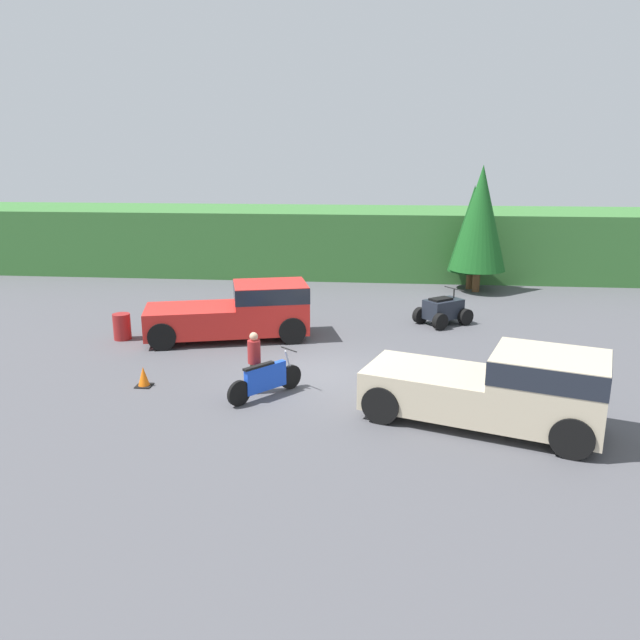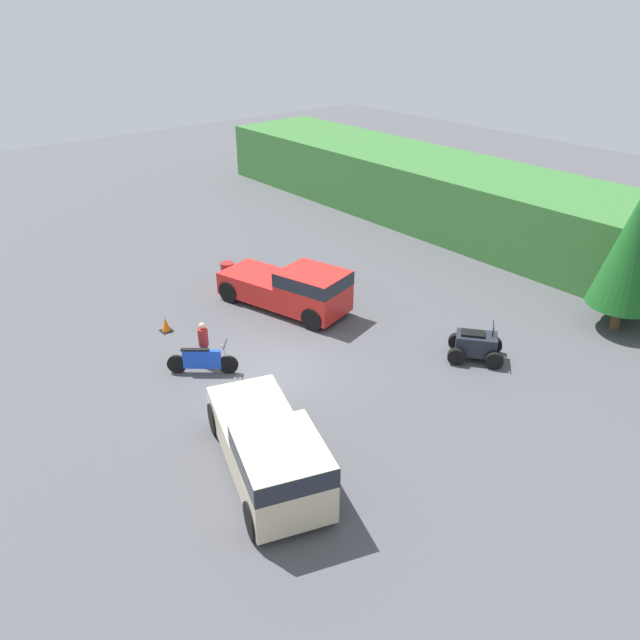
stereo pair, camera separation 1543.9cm
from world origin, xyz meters
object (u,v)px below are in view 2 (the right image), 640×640
(pickup_truck_red, at_px, (294,287))
(dirt_bike, at_px, (202,361))
(pickup_truck_second, at_px, (271,451))
(traffic_cone, at_px, (166,325))
(rider_person, at_px, (204,343))
(steel_barrel, at_px, (228,272))
(quad_atv, at_px, (476,345))

(pickup_truck_red, xyz_separation_m, dirt_bike, (1.72, -5.13, -0.52))
(pickup_truck_second, distance_m, dirt_bike, 5.85)
(dirt_bike, relative_size, traffic_cone, 3.36)
(pickup_truck_second, distance_m, rider_person, 6.23)
(pickup_truck_second, relative_size, dirt_bike, 3.06)
(steel_barrel, bearing_deg, traffic_cone, -60.76)
(quad_atv, distance_m, steel_barrel, 11.31)
(pickup_truck_red, height_order, traffic_cone, pickup_truck_red)
(pickup_truck_red, relative_size, pickup_truck_second, 1.00)
(traffic_cone, bearing_deg, rider_person, -2.31)
(quad_atv, bearing_deg, pickup_truck_red, 161.85)
(pickup_truck_second, relative_size, rider_person, 3.46)
(quad_atv, relative_size, rider_person, 1.37)
(dirt_bike, xyz_separation_m, rider_person, (-0.34, 0.29, 0.42))
(pickup_truck_red, distance_m, rider_person, 5.03)
(dirt_bike, bearing_deg, pickup_truck_red, 59.18)
(pickup_truck_red, height_order, quad_atv, pickup_truck_red)
(traffic_cone, bearing_deg, pickup_truck_red, 70.40)
(dirt_bike, distance_m, quad_atv, 9.22)
(dirt_bike, height_order, traffic_cone, dirt_bike)
(quad_atv, bearing_deg, rider_person, -165.03)
(steel_barrel, bearing_deg, pickup_truck_second, -27.30)
(pickup_truck_second, xyz_separation_m, steel_barrel, (-11.42, 5.90, -0.55))
(pickup_truck_second, distance_m, steel_barrel, 12.87)
(traffic_cone, bearing_deg, quad_atv, 40.23)
(pickup_truck_red, distance_m, traffic_cone, 5.06)
(dirt_bike, height_order, quad_atv, quad_atv)
(pickup_truck_red, bearing_deg, dirt_bike, -86.58)
(dirt_bike, bearing_deg, quad_atv, 6.65)
(quad_atv, distance_m, traffic_cone, 11.20)
(quad_atv, distance_m, rider_person, 9.19)
(pickup_truck_red, bearing_deg, traffic_cone, -124.75)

